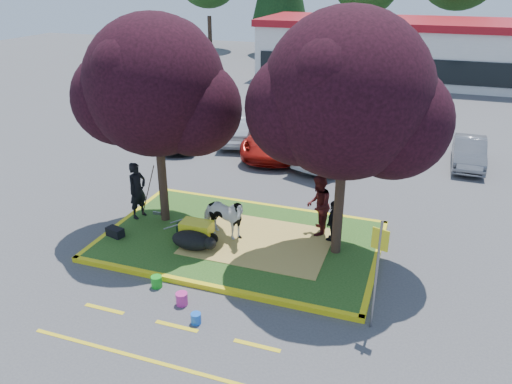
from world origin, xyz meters
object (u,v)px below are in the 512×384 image
(handler, at_px, (138,190))
(bucket_blue, at_px, (196,318))
(wheelbarrow, at_px, (197,228))
(car_black, at_px, (181,131))
(sign_post, at_px, (378,263))
(bucket_pink, at_px, (182,299))
(car_silver, at_px, (239,128))
(bucket_green, at_px, (157,282))
(calf, at_px, (192,240))
(cow, at_px, (223,217))

(handler, xyz_separation_m, bucket_blue, (4.08, -4.22, -0.97))
(wheelbarrow, relative_size, car_black, 0.41)
(sign_post, distance_m, bucket_pink, 4.89)
(wheelbarrow, xyz_separation_m, car_silver, (-2.45, 9.90, 0.07))
(sign_post, height_order, bucket_green, sign_post)
(bucket_green, distance_m, car_silver, 12.49)
(wheelbarrow, bearing_deg, sign_post, -21.74)
(calf, bearing_deg, bucket_green, -95.37)
(handler, xyz_separation_m, car_silver, (0.07, 9.04, -0.44))
(bucket_pink, xyz_separation_m, car_silver, (-3.36, 12.71, 0.50))
(wheelbarrow, distance_m, sign_post, 5.99)
(sign_post, xyz_separation_m, car_silver, (-7.93, 12.03, -1.09))
(cow, bearing_deg, calf, 157.42)
(bucket_pink, distance_m, car_black, 12.70)
(wheelbarrow, xyz_separation_m, bucket_green, (-0.07, -2.35, -0.43))
(car_silver, bearing_deg, handler, 77.56)
(bucket_green, xyz_separation_m, bucket_blue, (1.63, -1.01, -0.02))
(cow, relative_size, car_silver, 0.41)
(sign_post, relative_size, bucket_blue, 10.40)
(bucket_pink, xyz_separation_m, bucket_blue, (0.65, -0.55, -0.03))
(cow, relative_size, car_black, 0.40)
(calf, xyz_separation_m, car_silver, (-2.50, 10.36, 0.24))
(bucket_pink, bearing_deg, wheelbarrow, 107.81)
(bucket_green, bearing_deg, car_black, 113.98)
(cow, bearing_deg, wheelbarrow, 135.91)
(sign_post, bearing_deg, wheelbarrow, 177.03)
(handler, height_order, car_black, handler)
(wheelbarrow, xyz_separation_m, bucket_pink, (0.90, -2.82, -0.43))
(handler, relative_size, bucket_green, 6.05)
(bucket_pink, height_order, car_black, car_black)
(cow, relative_size, bucket_blue, 6.08)
(calf, bearing_deg, bucket_pink, -71.65)
(calf, height_order, sign_post, sign_post)
(bucket_green, bearing_deg, cow, 75.39)
(calf, relative_size, car_black, 0.30)
(car_black, bearing_deg, calf, -83.16)
(cow, height_order, car_silver, cow)
(bucket_green, bearing_deg, car_silver, 100.99)
(sign_post, height_order, bucket_blue, sign_post)
(calf, relative_size, bucket_blue, 4.66)
(sign_post, xyz_separation_m, bucket_green, (-5.55, -0.22, -1.59))
(bucket_green, relative_size, car_black, 0.08)
(car_black, bearing_deg, bucket_green, -88.09)
(bucket_pink, distance_m, car_silver, 13.16)
(calf, distance_m, bucket_blue, 3.28)
(wheelbarrow, height_order, car_silver, car_silver)
(sign_post, bearing_deg, bucket_green, -159.46)
(cow, xyz_separation_m, handler, (-3.18, 0.40, 0.26))
(bucket_blue, bearing_deg, calf, 117.47)
(cow, relative_size, calf, 1.30)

